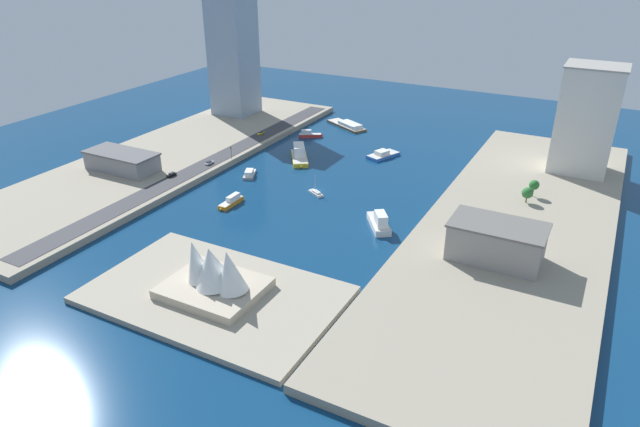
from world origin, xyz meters
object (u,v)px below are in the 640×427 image
(carpark_squat_concrete, at_px, (496,242))
(hotel_broad_white, at_px, (587,119))
(traffic_light_waterfront, at_px, (231,151))
(ferry_white_commuter, at_px, (379,222))
(yacht_sleek_gray, at_px, (249,174))
(tugboat_red, at_px, (310,135))
(taxi_yellow_cab, at_px, (261,133))
(suv_black, at_px, (172,174))
(opera_landmark, at_px, (214,274))
(tower_tall_glass, at_px, (233,53))
(barge_flat_brown, at_px, (348,125))
(van_white, at_px, (209,163))
(ferry_yellow_fast, at_px, (299,155))
(warehouse_low_gray, at_px, (122,161))
(catamaran_blue, at_px, (383,155))
(water_taxi_orange, at_px, (231,201))
(sailboat_small_white, at_px, (316,193))

(carpark_squat_concrete, bearing_deg, hotel_broad_white, -98.68)
(hotel_broad_white, xyz_separation_m, traffic_light_waterfront, (157.71, 66.78, -21.07))
(ferry_white_commuter, relative_size, yacht_sleek_gray, 1.47)
(tugboat_red, bearing_deg, taxi_yellow_cab, 36.95)
(suv_black, bearing_deg, taxi_yellow_cab, -91.76)
(hotel_broad_white, relative_size, opera_landmark, 1.62)
(tower_tall_glass, bearing_deg, barge_flat_brown, -168.98)
(hotel_broad_white, bearing_deg, yacht_sleek_gray, 28.24)
(traffic_light_waterfront, bearing_deg, van_white, 65.32)
(ferry_yellow_fast, relative_size, hotel_broad_white, 0.45)
(ferry_white_commuter, distance_m, warehouse_low_gray, 132.61)
(tugboat_red, xyz_separation_m, suv_black, (24.86, 90.26, 2.38))
(ferry_yellow_fast, height_order, van_white, ferry_yellow_fast)
(tugboat_red, distance_m, taxi_yellow_cab, 28.39)
(yacht_sleek_gray, distance_m, carpark_squat_concrete, 128.47)
(ferry_white_commuter, height_order, yacht_sleek_gray, ferry_white_commuter)
(catamaran_blue, relative_size, suv_black, 3.81)
(tugboat_red, xyz_separation_m, hotel_broad_white, (-143.99, -9.16, 26.85))
(tugboat_red, bearing_deg, traffic_light_waterfront, 76.60)
(traffic_light_waterfront, bearing_deg, barge_flat_brown, -106.31)
(traffic_light_waterfront, bearing_deg, suv_black, 71.16)
(traffic_light_waterfront, bearing_deg, catamaran_blue, -143.82)
(water_taxi_orange, bearing_deg, catamaran_blue, -112.27)
(barge_flat_brown, relative_size, catamaran_blue, 1.55)
(suv_black, bearing_deg, barge_flat_brown, -107.01)
(sailboat_small_white, height_order, van_white, sailboat_small_white)
(warehouse_low_gray, bearing_deg, water_taxi_orange, 177.44)
(tugboat_red, relative_size, hotel_broad_white, 0.27)
(catamaran_blue, height_order, warehouse_low_gray, warehouse_low_gray)
(carpark_squat_concrete, height_order, tower_tall_glass, tower_tall_glass)
(ferry_white_commuter, bearing_deg, water_taxi_orange, 8.73)
(traffic_light_waterfront, bearing_deg, carpark_squat_concrete, 164.85)
(tower_tall_glass, height_order, opera_landmark, tower_tall_glass)
(ferry_white_commuter, xyz_separation_m, catamaran_blue, (29.99, -76.96, -1.27))
(tugboat_red, bearing_deg, yacht_sleek_gray, 92.77)
(suv_black, bearing_deg, tower_tall_glass, -70.66)
(van_white, height_order, suv_black, suv_black)
(warehouse_low_gray, distance_m, suv_black, 27.45)
(water_taxi_orange, xyz_separation_m, carpark_squat_concrete, (-112.97, -1.60, 8.46))
(ferry_white_commuter, xyz_separation_m, hotel_broad_white, (-63.39, -96.68, 25.87))
(opera_landmark, bearing_deg, hotel_broad_white, -118.52)
(warehouse_low_gray, bearing_deg, sailboat_small_white, -165.78)
(tower_tall_glass, xyz_separation_m, traffic_light_waterfront, (-47.70, 71.51, -33.55))
(ferry_yellow_fast, height_order, warehouse_low_gray, warehouse_low_gray)
(ferry_white_commuter, bearing_deg, carpark_squat_concrete, 169.86)
(water_taxi_orange, xyz_separation_m, opera_landmark, (-37.99, 60.79, 7.42))
(warehouse_low_gray, bearing_deg, barge_flat_brown, -117.21)
(sailboat_small_white, bearing_deg, hotel_broad_white, -141.81)
(opera_landmark, bearing_deg, ferry_white_commuter, -111.31)
(barge_flat_brown, relative_size, taxi_yellow_cab, 6.02)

